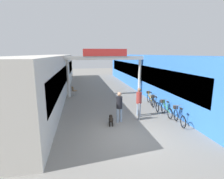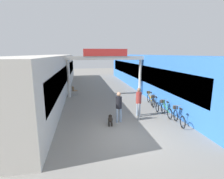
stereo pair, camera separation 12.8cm
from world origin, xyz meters
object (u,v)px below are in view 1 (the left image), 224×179
Objects in this scene: pedestrian_companion at (139,100)px; bicycle_orange_farthest at (150,98)px; dog_on_leash at (111,119)px; bicycle_blue_nearest at (179,116)px; bicycle_black_third at (155,103)px; pedestrian_with_dog at (119,105)px; bollard_post_metal at (139,112)px; cafe_chair_wood_nearer at (74,90)px; bicycle_green_second at (166,109)px.

pedestrian_companion reaches higher than bicycle_orange_farthest.
pedestrian_companion is at bearing 28.33° from dog_on_leash.
bicycle_black_third is at bearing 95.17° from bicycle_blue_nearest.
bicycle_blue_nearest is 1.00× the size of bicycle_orange_farthest.
pedestrian_with_dog is 1.32m from bollard_post_metal.
bicycle_orange_farthest is at bearing 45.83° from pedestrian_with_dog.
cafe_chair_wood_nearer is (-2.26, 7.41, 0.22)m from dog_on_leash.
bicycle_blue_nearest is 9.97m from cafe_chair_wood_nearer.
bicycle_blue_nearest reaches higher than dog_on_leash.
bollard_post_metal is (-1.80, -1.83, 0.09)m from bicycle_black_third.
pedestrian_with_dog is 1.05× the size of bicycle_green_second.
bicycle_black_third is at bearing 35.85° from pedestrian_companion.
bollard_post_metal is (-2.04, 0.88, 0.09)m from bicycle_blue_nearest.
dog_on_leash is 7.75m from cafe_chair_wood_nearer.
pedestrian_companion is 2.49m from bicycle_blue_nearest.
cafe_chair_wood_nearer reaches higher than dog_on_leash.
pedestrian_with_dog is 1.06× the size of bicycle_black_third.
pedestrian_with_dog is 1.05× the size of bicycle_orange_farthest.
pedestrian_with_dog is at bearing -134.17° from bicycle_orange_farthest.
pedestrian_with_dog is 3.62m from bicycle_black_third.
bicycle_green_second is at bearing -83.34° from bicycle_black_third.
bicycle_orange_farthest is (0.04, 2.77, 0.00)m from bicycle_green_second.
bicycle_black_third is (-0.25, 2.71, 0.00)m from bicycle_blue_nearest.
cafe_chair_wood_nearer is at bearing 111.57° from pedestrian_with_dog.
bicycle_green_second is at bearing 93.68° from bicycle_blue_nearest.
dog_on_leash is (-1.97, -1.06, -0.73)m from pedestrian_companion.
bicycle_blue_nearest is (1.84, -1.56, -0.62)m from pedestrian_companion.
bicycle_green_second is (3.18, 0.55, -0.59)m from pedestrian_with_dog.
pedestrian_with_dog reaches higher than cafe_chair_wood_nearer.
pedestrian_companion is at bearing 27.84° from pedestrian_with_dog.
bicycle_blue_nearest is at bearing -40.34° from pedestrian_companion.
bollard_post_metal is at bearing -60.16° from cafe_chair_wood_nearer.
bollard_post_metal reaches higher than bicycle_blue_nearest.
dog_on_leash is 0.43× the size of bicycle_orange_farthest.
pedestrian_companion reaches higher than dog_on_leash.
bicycle_orange_farthest is at bearing 81.85° from bicycle_black_third.
bicycle_green_second is 1.90× the size of cafe_chair_wood_nearer.
bicycle_black_third is at bearing 31.84° from dog_on_leash.
cafe_chair_wood_nearer is at bearing 147.92° from bicycle_orange_farthest.
dog_on_leash is at bearing -73.03° from cafe_chair_wood_nearer.
pedestrian_companion is at bearing 73.19° from bollard_post_metal.
pedestrian_with_dog is at bearing -176.47° from bollard_post_metal.
bicycle_green_second is at bearing 9.88° from pedestrian_with_dog.
bollard_post_metal is 1.16× the size of cafe_chair_wood_nearer.
bollard_post_metal is (-1.96, -0.48, 0.09)m from bicycle_green_second.
dog_on_leash is 0.42× the size of bicycle_green_second.
bicycle_orange_farthest is 7.12m from cafe_chair_wood_nearer.
bollard_post_metal is at bearing -106.81° from pedestrian_companion.
bicycle_green_second is 2.77m from bicycle_orange_farthest.
pedestrian_with_dog is 1.72× the size of bollard_post_metal.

